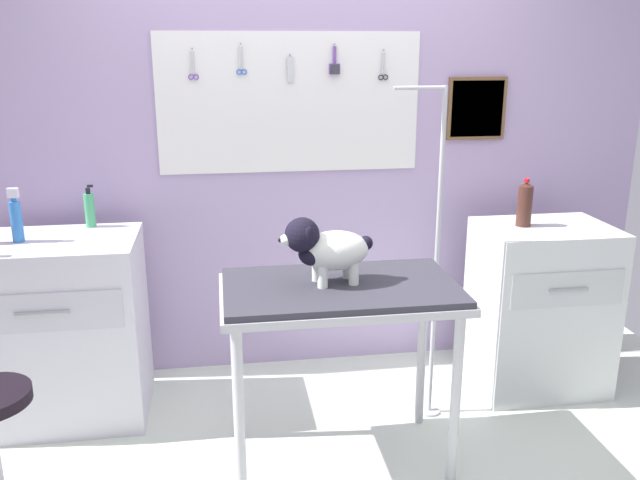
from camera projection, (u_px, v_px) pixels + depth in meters
The scene contains 9 objects.
rear_wall_panel at pixel (304, 169), 3.74m from camera, with size 4.00×0.11×2.30m.
grooming_table at pixel (340, 304), 2.87m from camera, with size 1.03×0.60×0.85m.
grooming_arm at pixel (434, 271), 3.25m from camera, with size 0.30×0.11×1.66m.
dog at pixel (325, 248), 2.81m from camera, with size 0.41×0.22×0.30m.
counter_left at pixel (61, 329), 3.33m from camera, with size 0.80×0.58×0.93m.
cabinet_right at pixel (540, 307), 3.63m from camera, with size 0.68×0.54×0.92m.
spray_bottle_tall at pixel (90, 209), 3.41m from camera, with size 0.05×0.05×0.22m.
pump_bottle_white at pixel (16, 219), 3.14m from camera, with size 0.05×0.05×0.26m.
soda_bottle at pixel (525, 204), 3.48m from camera, with size 0.08×0.08×0.25m.
Camera 1 is at (-0.47, -2.40, 1.83)m, focal length 37.42 mm.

